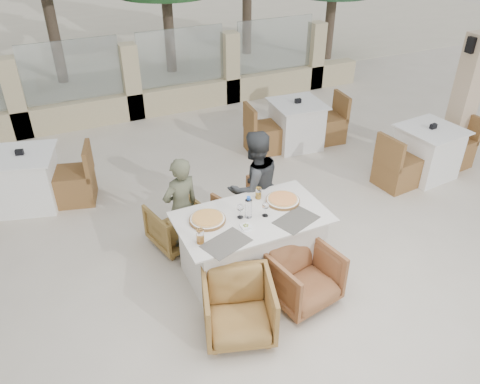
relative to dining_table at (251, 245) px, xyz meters
name	(u,v)px	position (x,y,z in m)	size (l,w,h in m)	color
ground	(240,270)	(-0.10, 0.07, -0.39)	(80.00, 80.00, 0.00)	beige
sand_patch	(69,20)	(-0.10, 14.07, -0.38)	(30.00, 16.00, 0.01)	beige
perimeter_wall_far	(131,77)	(-0.10, 4.87, 0.42)	(10.00, 0.34, 1.60)	beige
lantern_pillar	(464,101)	(4.10, 1.07, 0.61)	(0.34, 0.34, 2.00)	beige
dining_table	(251,245)	(0.00, 0.00, 0.00)	(1.60, 0.90, 0.77)	silver
placemat_near_left	(226,243)	(-0.43, -0.30, 0.39)	(0.45, 0.30, 0.00)	#5A554D
placemat_near_right	(296,220)	(0.39, -0.25, 0.39)	(0.45, 0.30, 0.00)	#504C44
pizza_left	(207,219)	(-0.46, 0.12, 0.41)	(0.38, 0.38, 0.05)	#C7661B
pizza_right	(283,200)	(0.43, 0.11, 0.41)	(0.37, 0.37, 0.05)	#E6571F
water_bottle	(248,207)	(-0.04, 0.01, 0.51)	(0.07, 0.07, 0.25)	#BFDAFB
wine_glass_centre	(240,210)	(-0.12, 0.03, 0.48)	(0.08, 0.08, 0.18)	white
wine_glass_near	(265,209)	(0.13, -0.05, 0.48)	(0.08, 0.08, 0.18)	white
beer_glass_left	(200,236)	(-0.65, -0.18, 0.46)	(0.08, 0.08, 0.15)	orange
beer_glass_right	(258,193)	(0.22, 0.28, 0.45)	(0.07, 0.07, 0.13)	gold
olive_dish	(246,227)	(-0.15, -0.16, 0.41)	(0.11, 0.11, 0.04)	white
armchair_far_left	(176,224)	(-0.59, 0.86, -0.11)	(0.58, 0.60, 0.55)	olive
armchair_far_right	(248,213)	(0.28, 0.67, -0.08)	(0.66, 0.68, 0.62)	#986237
armchair_near_left	(239,308)	(-0.48, -0.72, -0.08)	(0.66, 0.68, 0.62)	olive
armchair_near_right	(302,276)	(0.30, -0.59, -0.08)	(0.65, 0.67, 0.61)	brown
diner_left	(181,208)	(-0.57, 0.67, 0.24)	(0.46, 0.30, 1.26)	#565840
diner_right	(254,186)	(0.33, 0.62, 0.32)	(0.69, 0.53, 1.41)	#37393C
bg_table_a	(27,180)	(-2.14, 2.51, 0.00)	(1.64, 0.82, 0.77)	white
bg_table_b	(296,125)	(2.07, 2.54, 0.00)	(1.64, 0.82, 0.77)	silver
bg_table_c	(427,152)	(3.34, 0.87, 0.00)	(1.64, 0.82, 0.77)	white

